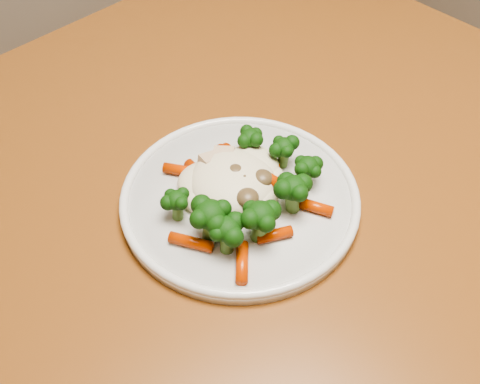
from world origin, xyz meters
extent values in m
cube|color=brown|center=(-0.06, 0.12, 0.73)|extent=(1.37, 1.05, 0.04)
cube|color=brown|center=(0.41, 0.57, 0.35)|extent=(0.07, 0.07, 0.71)
cylinder|color=white|center=(0.06, 0.12, 0.76)|extent=(0.26, 0.26, 0.01)
ellipsoid|color=#F5E8C4|center=(0.06, 0.13, 0.78)|extent=(0.11, 0.10, 0.04)
ellipsoid|color=black|center=(0.00, 0.09, 0.79)|extent=(0.05, 0.05, 0.05)
ellipsoid|color=black|center=(0.04, 0.06, 0.79)|extent=(0.05, 0.05, 0.04)
ellipsoid|color=black|center=(0.10, 0.07, 0.78)|extent=(0.05, 0.05, 0.04)
ellipsoid|color=black|center=(0.13, 0.09, 0.78)|extent=(0.04, 0.04, 0.03)
ellipsoid|color=black|center=(0.13, 0.13, 0.78)|extent=(0.04, 0.04, 0.03)
ellipsoid|color=black|center=(0.10, 0.17, 0.78)|extent=(0.04, 0.04, 0.03)
ellipsoid|color=black|center=(-0.01, 0.13, 0.78)|extent=(0.04, 0.04, 0.03)
ellipsoid|color=black|center=(0.01, 0.07, 0.78)|extent=(0.04, 0.04, 0.04)
cylinder|color=#D63E05|center=(0.03, 0.18, 0.77)|extent=(0.04, 0.04, 0.01)
cylinder|color=#D63E05|center=(0.07, 0.17, 0.77)|extent=(0.03, 0.04, 0.01)
cylinder|color=#D63E05|center=(0.10, 0.14, 0.77)|extent=(0.05, 0.04, 0.01)
cylinder|color=#D63E05|center=(-0.02, 0.09, 0.77)|extent=(0.04, 0.04, 0.01)
cylinder|color=#D63E05|center=(0.01, 0.04, 0.77)|extent=(0.04, 0.04, 0.01)
cylinder|color=#D63E05|center=(0.06, 0.05, 0.77)|extent=(0.04, 0.02, 0.01)
cylinder|color=#D63E05|center=(0.11, 0.06, 0.77)|extent=(0.03, 0.04, 0.01)
cylinder|color=#D63E05|center=(0.09, 0.12, 0.78)|extent=(0.02, 0.05, 0.01)
cylinder|color=#D63E05|center=(0.05, 0.14, 0.78)|extent=(0.01, 0.04, 0.01)
cylinder|color=#D63E05|center=(0.04, 0.16, 0.77)|extent=(0.02, 0.05, 0.01)
cylinder|color=#D63E05|center=(0.07, 0.17, 0.77)|extent=(0.05, 0.03, 0.01)
ellipsoid|color=brown|center=(0.06, 0.12, 0.78)|extent=(0.02, 0.02, 0.02)
ellipsoid|color=brown|center=(0.08, 0.11, 0.78)|extent=(0.02, 0.02, 0.02)
ellipsoid|color=brown|center=(0.05, 0.12, 0.78)|extent=(0.02, 0.02, 0.01)
ellipsoid|color=brown|center=(0.05, 0.10, 0.78)|extent=(0.02, 0.02, 0.02)
ellipsoid|color=brown|center=(0.06, 0.13, 0.78)|extent=(0.03, 0.03, 0.02)
cube|color=#D6B58E|center=(0.05, 0.17, 0.78)|extent=(0.02, 0.02, 0.01)
cube|color=#D6B58E|center=(0.07, 0.17, 0.78)|extent=(0.03, 0.03, 0.01)
camera|label=1|loc=(-0.18, -0.25, 1.24)|focal=45.00mm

